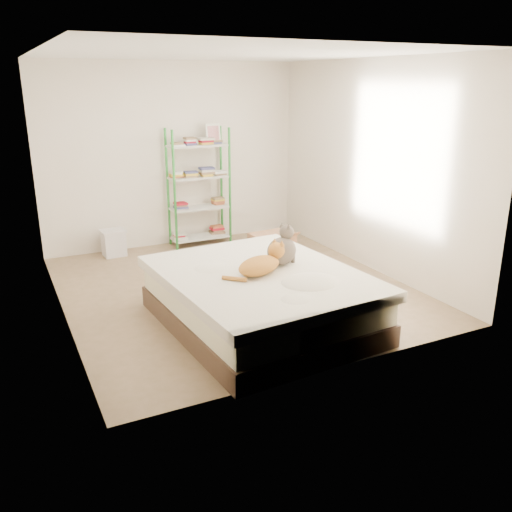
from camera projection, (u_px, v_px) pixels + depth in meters
room at (232, 178)px, 6.00m from camera, size 3.81×4.21×2.61m
bed at (260, 299)px, 5.35m from camera, size 1.89×2.30×0.56m
orange_cat at (259, 263)px, 5.17m from camera, size 0.63×0.47×0.23m
grey_cat at (282, 245)px, 5.44m from camera, size 0.44×0.40×0.41m
shelf_unit at (199, 184)px, 7.86m from camera, size 0.88×0.36×1.74m
cardboard_box at (272, 247)px, 7.32m from camera, size 0.56×0.55×0.43m
white_bin at (114, 243)px, 7.51m from camera, size 0.34×0.30×0.37m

